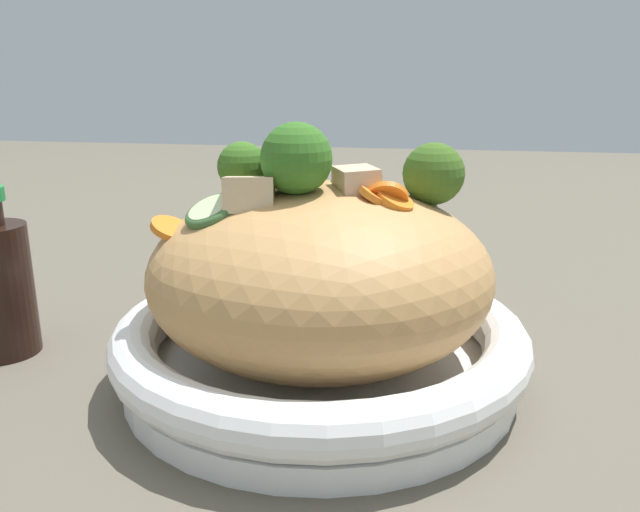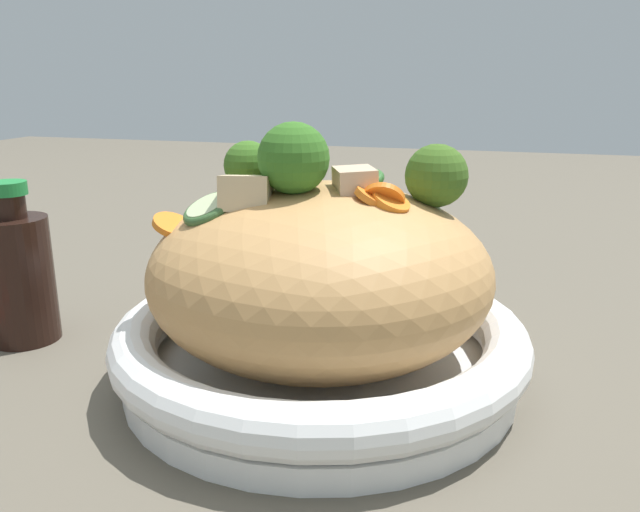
# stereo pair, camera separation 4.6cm
# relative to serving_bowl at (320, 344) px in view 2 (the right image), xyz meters

# --- Properties ---
(ground_plane) EXTENTS (3.00, 3.00, 0.00)m
(ground_plane) POSITION_rel_serving_bowl_xyz_m (0.00, 0.00, -0.03)
(ground_plane) COLOR #5B5346
(serving_bowl) EXTENTS (0.31, 0.31, 0.05)m
(serving_bowl) POSITION_rel_serving_bowl_xyz_m (0.00, 0.00, 0.00)
(serving_bowl) COLOR white
(serving_bowl) RESTS_ON ground_plane
(noodle_heap) EXTENTS (0.25, 0.25, 0.13)m
(noodle_heap) POSITION_rel_serving_bowl_xyz_m (-0.00, 0.00, 0.06)
(noodle_heap) COLOR tan
(noodle_heap) RESTS_ON serving_bowl
(broccoli_florets) EXTENTS (0.18, 0.10, 0.07)m
(broccoli_florets) POSITION_rel_serving_bowl_xyz_m (0.00, 0.01, 0.13)
(broccoli_florets) COLOR #98B176
(broccoli_florets) RESTS_ON serving_bowl
(carrot_coins) EXTENTS (0.18, 0.05, 0.04)m
(carrot_coins) POSITION_rel_serving_bowl_xyz_m (0.01, -0.02, 0.11)
(carrot_coins) COLOR orange
(carrot_coins) RESTS_ON serving_bowl
(zucchini_slices) EXTENTS (0.14, 0.11, 0.03)m
(zucchini_slices) POSITION_rel_serving_bowl_xyz_m (-0.02, -0.01, 0.12)
(zucchini_slices) COLOR beige
(zucchini_slices) RESTS_ON serving_bowl
(chicken_chunks) EXTENTS (0.10, 0.07, 0.03)m
(chicken_chunks) POSITION_rel_serving_bowl_xyz_m (-0.01, -0.02, 0.12)
(chicken_chunks) COLOR #D3B88B
(chicken_chunks) RESTS_ON serving_bowl
(soy_sauce_bottle) EXTENTS (0.06, 0.06, 0.14)m
(soy_sauce_bottle) POSITION_rel_serving_bowl_xyz_m (-0.26, -0.00, 0.03)
(soy_sauce_bottle) COLOR black
(soy_sauce_bottle) RESTS_ON ground_plane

